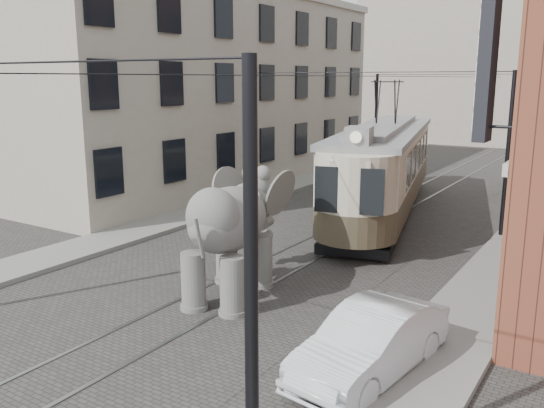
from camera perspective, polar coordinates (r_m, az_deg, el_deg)
The scene contains 10 objects.
ground at distance 18.80m, azimuth 2.28°, elevation -5.32°, with size 120.00×120.00×0.00m, color #3B3937.
tram_rails at distance 18.80m, azimuth 2.28°, elevation -5.28°, with size 1.54×80.00×0.02m, color slate, non-canonical shape.
sidewalk_right at distance 16.75m, azimuth 20.48°, elevation -8.11°, with size 2.00×60.00×0.15m, color slate.
sidewalk_left at distance 22.63m, azimuth -12.08°, elevation -2.33°, with size 2.00×60.00×0.15m, color slate.
stucco_building at distance 32.41m, azimuth -5.67°, elevation 11.07°, with size 7.00×24.00×10.00m, color gray.
distant_block at distance 56.22m, azimuth 23.96°, elevation 12.67°, with size 28.00×10.00×14.00m, color gray.
catenary at distance 22.62m, azimuth 8.34°, elevation 5.37°, with size 11.00×30.20×6.00m, color black, non-canonical shape.
tram at distance 24.82m, azimuth 11.14°, elevation 5.45°, with size 2.93×14.20×5.63m, color beige, non-canonical shape.
elephant at distance 15.04m, azimuth -4.33°, elevation -3.34°, with size 2.97×5.39×3.30m, color #5F5D58, non-canonical shape.
parked_car at distance 11.67m, azimuth 9.82°, elevation -13.39°, with size 1.44×4.11×1.35m, color silver.
Camera 1 is at (9.01, -15.48, 5.72)m, focal length 37.85 mm.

